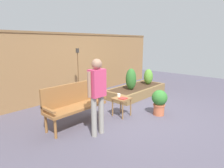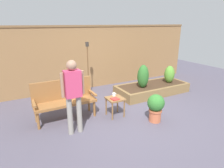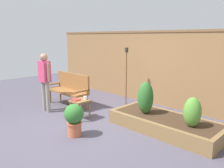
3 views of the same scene
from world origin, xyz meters
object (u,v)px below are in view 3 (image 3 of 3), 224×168
potted_boxwood (74,118)px  shrub_far_corner (192,112)px  book_on_table (76,100)px  shrub_near_bench (145,98)px  person_by_bench (45,77)px  side_table (80,103)px  garden_bench (70,87)px  tiki_torch (126,66)px  cup_on_table (85,98)px

potted_boxwood → shrub_far_corner: 2.31m
book_on_table → potted_boxwood: size_ratio=0.26×
shrub_near_bench → person_by_bench: person_by_bench is taller
shrub_far_corner → potted_boxwood: bearing=-141.4°
side_table → potted_boxwood: size_ratio=0.72×
book_on_table → shrub_near_bench: 1.67m
shrub_near_bench → garden_bench: bearing=-174.4°
shrub_far_corner → shrub_near_bench: bearing=-180.0°
shrub_far_corner → person_by_bench: bearing=-164.1°
tiki_torch → side_table: bearing=-89.5°
potted_boxwood → garden_bench: bearing=146.9°
cup_on_table → garden_bench: bearing=162.5°
garden_bench → shrub_far_corner: size_ratio=2.51×
potted_boxwood → shrub_far_corner: size_ratio=1.16×
book_on_table → person_by_bench: bearing=-174.8°
cup_on_table → person_by_bench: size_ratio=0.07×
book_on_table → cup_on_table: bearing=61.2°
side_table → person_by_bench: (-1.11, -0.28, 0.54)m
side_table → shrub_far_corner: bearing=16.7°
shrub_far_corner → cup_on_table: bearing=-165.9°
garden_bench → side_table: (1.12, -0.50, -0.15)m
cup_on_table → shrub_near_bench: size_ratio=0.16×
garden_bench → person_by_bench: (0.01, -0.78, 0.39)m
side_table → cup_on_table: 0.19m
potted_boxwood → tiki_torch: size_ratio=0.40×
person_by_bench → garden_bench: bearing=90.6°
side_table → shrub_far_corner: 2.61m
potted_boxwood → shrub_near_bench: (0.70, 1.43, 0.27)m
potted_boxwood → shrub_far_corner: shrub_far_corner is taller
cup_on_table → shrub_far_corner: size_ratio=0.20×
tiki_torch → shrub_far_corner: bearing=-21.1°
shrub_far_corner → tiki_torch: bearing=158.9°
garden_bench → tiki_torch: size_ratio=0.86×
potted_boxwood → shrub_near_bench: bearing=63.9°
side_table → cup_on_table: bearing=72.3°
person_by_bench → book_on_table: bearing=10.7°
potted_boxwood → shrub_near_bench: size_ratio=0.93×
potted_boxwood → shrub_near_bench: 1.62m
cup_on_table → shrub_near_bench: shrub_near_bench is taller
book_on_table → shrub_far_corner: size_ratio=0.30×
shrub_near_bench → tiki_torch: tiki_torch is taller
cup_on_table → book_on_table: size_ratio=0.67×
garden_bench → side_table: garden_bench is taller
shrub_far_corner → person_by_bench: person_by_bench is taller
book_on_table → shrub_near_bench: size_ratio=0.24×
person_by_bench → cup_on_table: bearing=19.7°
cup_on_table → side_table: bearing=-107.7°
tiki_torch → person_by_bench: size_ratio=1.08×
book_on_table → shrub_far_corner: shrub_far_corner is taller
book_on_table → shrub_near_bench: shrub_near_bench is taller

